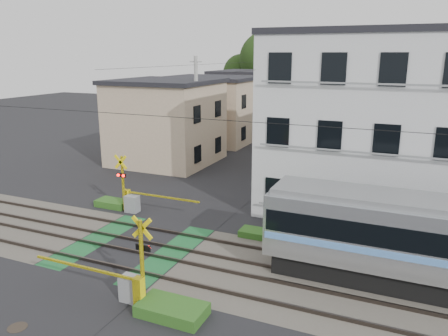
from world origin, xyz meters
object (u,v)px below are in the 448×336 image
at_px(crossing_signal_near, 132,283).
at_px(manhole_cover, 17,328).
at_px(apartment_block, 368,122).
at_px(pedestrian, 316,129).
at_px(crossing_signal_far, 131,199).

distance_m(crossing_signal_near, manhole_cover, 3.63).
xyz_separation_m(crossing_signal_near, apartment_block, (5.91, 13.15, 3.94)).
bearing_deg(pedestrian, manhole_cover, 110.18).
height_order(apartment_block, pedestrian, apartment_block).
height_order(pedestrian, manhole_cover, pedestrian).
bearing_deg(crossing_signal_near, pedestrian, 91.53).
relative_size(crossing_signal_far, pedestrian, 3.11).
bearing_deg(pedestrian, apartment_block, 131.37).
bearing_deg(crossing_signal_near, apartment_block, 65.78).
bearing_deg(manhole_cover, pedestrian, 87.57).
bearing_deg(crossing_signal_far, apartment_block, 27.78).
bearing_deg(manhole_cover, crossing_signal_near, 47.48).
distance_m(pedestrian, manhole_cover, 35.83).
xyz_separation_m(crossing_signal_near, manhole_cover, (-2.41, -2.62, -0.70)).
bearing_deg(crossing_signal_far, crossing_signal_near, -54.71).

